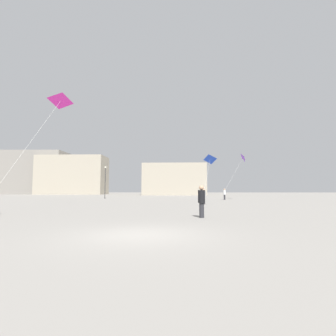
# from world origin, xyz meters

# --- Properties ---
(ground_plane) EXTENTS (300.00, 300.00, 0.00)m
(ground_plane) POSITION_xyz_m (0.00, 0.00, 0.00)
(ground_plane) COLOR gray
(person_in_black) EXTENTS (0.39, 0.39, 1.81)m
(person_in_black) POSITION_xyz_m (2.57, 5.58, 0.99)
(person_in_black) COLOR #2D2D33
(person_in_black) RESTS_ON ground_plane
(person_in_grey) EXTENTS (0.36, 0.36, 1.65)m
(person_in_grey) POSITION_xyz_m (3.83, 18.99, 0.91)
(person_in_grey) COLOR #2D2D33
(person_in_grey) RESTS_ON ground_plane
(person_in_white) EXTENTS (0.38, 0.38, 1.75)m
(person_in_white) POSITION_xyz_m (8.10, 31.76, 0.96)
(person_in_white) COLOR #2D2D33
(person_in_white) RESTS_ON ground_plane
(kite_magenta_delta) EXTENTS (1.68, 8.33, 9.04)m
(kite_magenta_delta) POSITION_xyz_m (-9.84, 13.64, 9.71)
(kite_magenta_delta) COLOR #D12899
(kite_cobalt_delta) EXTENTS (1.79, 3.80, 4.38)m
(kite_cobalt_delta) POSITION_xyz_m (4.90, 22.14, 5.20)
(kite_cobalt_delta) COLOR blue
(kite_violet_delta) EXTENTS (3.71, 2.15, 6.02)m
(kite_violet_delta) POSITION_xyz_m (11.43, 33.06, 6.79)
(kite_violet_delta) COLOR purple
(building_left_hall) EXTENTS (27.59, 17.97, 15.47)m
(building_left_hall) POSITION_xyz_m (-55.00, 84.20, 7.74)
(building_left_hall) COLOR gray
(building_left_hall) RESTS_ON ground_plane
(building_centre_hall) EXTENTS (23.04, 11.19, 13.34)m
(building_centre_hall) POSITION_xyz_m (-37.00, 79.04, 6.67)
(building_centre_hall) COLOR #B2A893
(building_centre_hall) RESTS_ON ground_plane
(building_right_hall) EXTENTS (19.12, 18.13, 9.38)m
(building_right_hall) POSITION_xyz_m (-1.00, 72.84, 4.69)
(building_right_hall) COLOR #B2A893
(building_right_hall) RESTS_ON ground_plane
(lamppost_east) EXTENTS (0.36, 0.36, 5.75)m
(lamppost_east) POSITION_xyz_m (-12.28, 36.12, 3.78)
(lamppost_east) COLOR #2D2D30
(lamppost_east) RESTS_ON ground_plane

